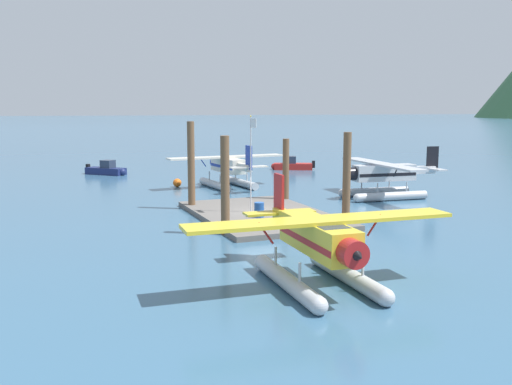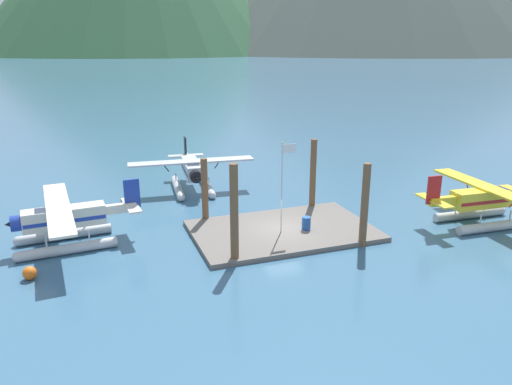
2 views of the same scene
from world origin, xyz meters
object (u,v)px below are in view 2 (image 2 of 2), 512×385
Objects in this scene: flagpole at (284,177)px; fuel_drum at (306,223)px; mooring_buoy at (30,273)px; seaplane_silver_bow_left at (192,173)px; seaplane_yellow_stbd_aft at (484,203)px; seaplane_cream_port_fwd at (65,223)px.

fuel_drum is (1.62, -0.15, -3.29)m from flagpole.
seaplane_silver_bow_left reaches higher than mooring_buoy.
flagpole is 8.13× the size of mooring_buoy.
seaplane_silver_bow_left is (11.80, 12.98, 1.21)m from mooring_buoy.
flagpole reaches higher than mooring_buoy.
mooring_buoy is 0.07× the size of seaplane_yellow_stbd_aft.
mooring_buoy is 29.04m from seaplane_yellow_stbd_aft.
seaplane_silver_bow_left is at bearing 139.32° from seaplane_yellow_stbd_aft.
flagpole is 6.81× the size of fuel_drum.
flagpole is 15.58m from mooring_buoy.
seaplane_silver_bow_left is (-4.92, 12.15, 0.84)m from fuel_drum.
fuel_drum is at bearing -67.94° from seaplane_silver_bow_left.
seaplane_yellow_stbd_aft is at bearing -40.68° from seaplane_silver_bow_left.
mooring_buoy is 0.07× the size of seaplane_cream_port_fwd.
mooring_buoy is 17.58m from seaplane_silver_bow_left.
seaplane_cream_port_fwd is 1.00× the size of seaplane_yellow_stbd_aft.
flagpole is 0.57× the size of seaplane_cream_port_fwd.
mooring_buoy is 0.07× the size of seaplane_silver_bow_left.
seaplane_silver_bow_left is (-3.31, 12.01, -2.46)m from flagpole.
flagpole is 12.69m from seaplane_silver_bow_left.
seaplane_yellow_stbd_aft reaches higher than fuel_drum.
flagpole is 13.83m from seaplane_cream_port_fwd.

